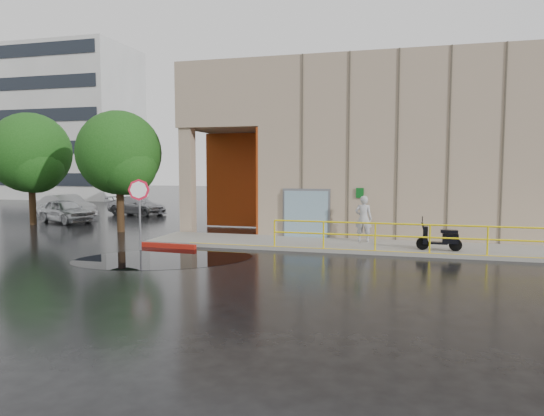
{
  "coord_description": "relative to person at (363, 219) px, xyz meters",
  "views": [
    {
      "loc": [
        4.15,
        -14.74,
        3.21
      ],
      "look_at": [
        -0.56,
        3.0,
        1.64
      ],
      "focal_mm": 32.0,
      "sensor_mm": 36.0,
      "label": 1
    }
  ],
  "objects": [
    {
      "name": "sidewalk",
      "position": [
        1.28,
        -0.72,
        -1.02
      ],
      "size": [
        20.0,
        3.0,
        0.15
      ],
      "primitive_type": "cube",
      "color": "gray",
      "rests_on": "ground"
    },
    {
      "name": "scooter",
      "position": [
        2.86,
        -1.49,
        -0.23
      ],
      "size": [
        1.6,
        0.54,
        1.23
      ],
      "rotation": [
        0.0,
        0.0,
        -0.02
      ],
      "color": "black",
      "rests_on": "sidewalk"
    },
    {
      "name": "tree_near",
      "position": [
        -11.71,
        0.97,
        2.62
      ],
      "size": [
        4.08,
        4.08,
        5.92
      ],
      "rotation": [
        0.0,
        0.0,
        0.16
      ],
      "color": "#322010",
      "rests_on": "ground"
    },
    {
      "name": "person",
      "position": [
        0.0,
        0.0,
        0.0
      ],
      "size": [
        0.7,
        0.47,
        1.88
      ],
      "primitive_type": "imported",
      "rotation": [
        0.0,
        0.0,
        3.11
      ],
      "color": "#A9AAAF",
      "rests_on": "sidewalk"
    },
    {
      "name": "ground",
      "position": [
        -2.72,
        -5.22,
        -1.09
      ],
      "size": [
        120.0,
        120.0,
        0.0
      ],
      "primitive_type": "plane",
      "color": "black",
      "rests_on": "ground"
    },
    {
      "name": "stop_sign",
      "position": [
        -8.22,
        -3.42,
        0.89
      ],
      "size": [
        0.64,
        0.58,
        2.74
      ],
      "rotation": [
        0.0,
        0.0,
        0.34
      ],
      "color": "slate",
      "rests_on": "ground"
    },
    {
      "name": "guardrail",
      "position": [
        1.53,
        -2.07,
        -0.41
      ],
      "size": [
        9.56,
        0.06,
        1.03
      ],
      "color": "yellow",
      "rests_on": "sidewalk"
    },
    {
      "name": "car_c",
      "position": [
        -15.59,
        8.91,
        -0.48
      ],
      "size": [
        4.46,
        2.46,
        1.22
      ],
      "primitive_type": "imported",
      "rotation": [
        0.0,
        0.0,
        1.39
      ],
      "color": "#9B9CA1",
      "rests_on": "ground"
    },
    {
      "name": "car_b",
      "position": [
        -18.72,
        5.85,
        -0.36
      ],
      "size": [
        4.7,
        3.1,
        1.46
      ],
      "primitive_type": "imported",
      "rotation": [
        0.0,
        0.0,
        1.19
      ],
      "color": "#BCBCBE",
      "rests_on": "ground"
    },
    {
      "name": "red_curb",
      "position": [
        -7.4,
        -2.72,
        -1.0
      ],
      "size": [
        2.41,
        0.33,
        0.18
      ],
      "primitive_type": "cube",
      "rotation": [
        0.0,
        0.0,
        -0.06
      ],
      "color": "#A01A0F",
      "rests_on": "ground"
    },
    {
      "name": "tree_far",
      "position": [
        -18.14,
        2.42,
        2.69
      ],
      "size": [
        4.38,
        4.38,
        6.15
      ],
      "rotation": [
        0.0,
        0.0,
        0.09
      ],
      "color": "#322010",
      "rests_on": "ground"
    },
    {
      "name": "building",
      "position": [
        2.38,
        5.77,
        3.11
      ],
      "size": [
        20.0,
        10.17,
        8.0
      ],
      "color": "tan",
      "rests_on": "ground"
    },
    {
      "name": "distant_building",
      "position": [
        -30.72,
        22.76,
        6.41
      ],
      "size": [
        12.0,
        8.08,
        15.0
      ],
      "color": "beige",
      "rests_on": "ground"
    },
    {
      "name": "car_a",
      "position": [
        -17.21,
        3.8,
        -0.42
      ],
      "size": [
        4.25,
        3.02,
        1.34
      ],
      "primitive_type": "imported",
      "rotation": [
        0.0,
        0.0,
        1.16
      ],
      "color": "silver",
      "rests_on": "ground"
    },
    {
      "name": "puddle",
      "position": [
        -6.49,
        -4.81,
        -1.09
      ],
      "size": [
        7.22,
        6.06,
        0.01
      ],
      "primitive_type": "cube",
      "rotation": [
        0.0,
        0.0,
        0.43
      ],
      "color": "black",
      "rests_on": "ground"
    }
  ]
}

